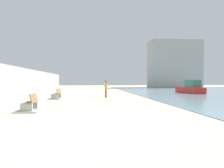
# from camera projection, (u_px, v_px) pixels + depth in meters

# --- Properties ---
(ground_plane) EXTENTS (120.00, 120.00, 0.00)m
(ground_plane) POSITION_uv_depth(u_px,v_px,m) (85.00, 96.00, 26.35)
(ground_plane) COLOR beige
(seawall) EXTENTS (0.80, 64.00, 3.18)m
(seawall) POSITION_uv_depth(u_px,v_px,m) (17.00, 82.00, 25.61)
(seawall) COLOR #9E9E99
(seawall) RESTS_ON ground
(bench_near) EXTENTS (1.16, 2.13, 0.98)m
(bench_near) POSITION_uv_depth(u_px,v_px,m) (30.00, 107.00, 12.79)
(bench_near) COLOR #9E9E99
(bench_near) RESTS_ON ground
(bench_far) EXTENTS (1.26, 2.18, 0.98)m
(bench_far) POSITION_uv_depth(u_px,v_px,m) (57.00, 96.00, 21.38)
(bench_far) COLOR #9E9E99
(bench_far) RESTS_ON ground
(person_walking) EXTENTS (0.30, 0.48, 1.73)m
(person_walking) POSITION_uv_depth(u_px,v_px,m) (106.00, 87.00, 23.21)
(person_walking) COLOR #B22D33
(person_walking) RESTS_ON ground
(boat_outer) EXTENTS (1.55, 6.56, 1.76)m
(boat_outer) POSITION_uv_depth(u_px,v_px,m) (190.00, 88.00, 31.30)
(boat_outer) COLOR red
(boat_outer) RESTS_ON water_bay
(harbor_building) EXTENTS (12.00, 6.00, 11.29)m
(harbor_building) POSITION_uv_depth(u_px,v_px,m) (174.00, 65.00, 56.15)
(harbor_building) COLOR #9E9E99
(harbor_building) RESTS_ON ground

